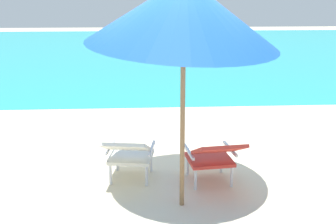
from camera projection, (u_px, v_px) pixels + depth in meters
name	position (u px, v px, depth m)	size (l,w,h in m)	color
ground_plane	(157.00, 98.00, 9.21)	(40.00, 40.00, 0.00)	beige
ocean_band	(150.00, 50.00, 17.09)	(40.00, 18.00, 0.01)	#28B2B7
lounge_chair_left	(128.00, 153.00, 4.97)	(0.66, 0.94, 0.68)	silver
lounge_chair_right	(214.00, 155.00, 4.89)	(0.63, 0.93, 0.68)	red
beach_umbrella_center	(184.00, 12.00, 4.01)	(2.67, 2.68, 2.46)	olive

